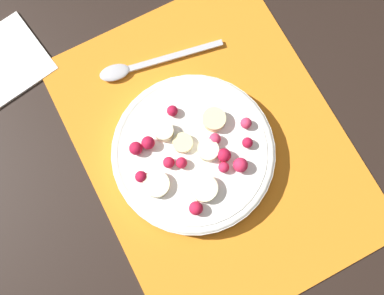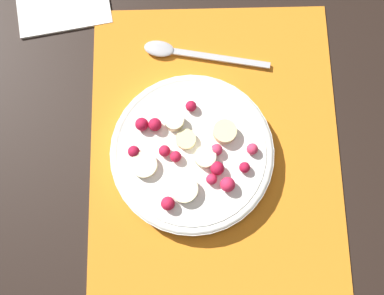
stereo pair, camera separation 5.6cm
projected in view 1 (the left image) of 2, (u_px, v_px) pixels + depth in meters
ground_plane at (213, 146)px, 0.60m from camera, size 3.00×3.00×0.00m
placemat at (214, 145)px, 0.60m from camera, size 0.45×0.35×0.01m
fruit_bowl at (192, 151)px, 0.57m from camera, size 0.22×0.22×0.05m
spoon at (137, 66)px, 0.61m from camera, size 0.05×0.18×0.01m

